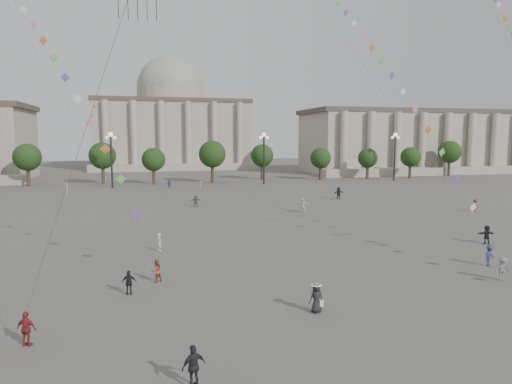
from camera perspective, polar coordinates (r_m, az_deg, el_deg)
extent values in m
plane|color=#514E4C|center=(24.70, 9.45, -16.34)|extent=(360.00, 360.00, 0.00)
cube|color=#A89E8D|center=(143.15, 22.21, 5.69)|extent=(80.00, 22.00, 16.00)
cube|color=#494035|center=(143.30, 22.37, 9.13)|extent=(81.60, 22.44, 1.20)
cube|color=#A89E8D|center=(133.13, 25.36, 2.47)|extent=(84.00, 4.00, 2.00)
cube|color=#A89E8D|center=(151.06, -10.51, 6.88)|extent=(46.00, 30.00, 20.00)
cube|color=#494035|center=(151.45, -10.60, 10.89)|extent=(46.92, 30.60, 1.20)
cube|color=#A89E8D|center=(134.38, -9.99, 3.06)|extent=(48.30, 4.00, 2.00)
cylinder|color=#A89E8D|center=(151.60, -10.62, 11.60)|extent=(21.00, 21.00, 5.00)
sphere|color=gray|center=(151.83, -10.64, 12.54)|extent=(21.00, 21.00, 21.00)
cylinder|color=#3D2A1E|center=(101.27, -25.75, 1.70)|extent=(0.70, 0.70, 3.52)
sphere|color=black|center=(101.05, -25.86, 3.77)|extent=(5.12, 5.12, 5.12)
cylinder|color=#3D2A1E|center=(99.50, -18.98, 1.93)|extent=(0.70, 0.70, 3.52)
sphere|color=black|center=(99.27, -19.06, 4.04)|extent=(5.12, 5.12, 5.12)
cylinder|color=#3D2A1E|center=(99.15, -12.05, 2.13)|extent=(0.70, 0.70, 3.52)
sphere|color=black|center=(98.93, -12.11, 4.26)|extent=(5.12, 5.12, 5.12)
cylinder|color=#3D2A1E|center=(100.26, -5.18, 2.31)|extent=(0.70, 0.70, 3.52)
sphere|color=black|center=(100.03, -5.20, 4.41)|extent=(5.12, 5.12, 5.12)
cylinder|color=#3D2A1E|center=(102.76, 1.46, 2.44)|extent=(0.70, 0.70, 3.52)
sphere|color=black|center=(102.54, 1.46, 4.49)|extent=(5.12, 5.12, 5.12)
cylinder|color=#3D2A1E|center=(106.56, 7.70, 2.54)|extent=(0.70, 0.70, 3.52)
sphere|color=black|center=(106.35, 7.73, 4.52)|extent=(5.12, 5.12, 5.12)
cylinder|color=#3D2A1E|center=(111.53, 13.44, 2.61)|extent=(0.70, 0.70, 3.52)
sphere|color=black|center=(111.33, 13.50, 4.50)|extent=(5.12, 5.12, 5.12)
cylinder|color=#3D2A1E|center=(117.52, 18.66, 2.64)|extent=(0.70, 0.70, 3.52)
sphere|color=black|center=(117.33, 18.72, 4.43)|extent=(5.12, 5.12, 5.12)
cylinder|color=#3D2A1E|center=(124.38, 23.33, 2.66)|extent=(0.70, 0.70, 3.52)
sphere|color=black|center=(124.20, 23.41, 4.35)|extent=(5.12, 5.12, 5.12)
cylinder|color=#262628|center=(91.09, -17.61, 3.60)|extent=(0.36, 0.36, 10.00)
sphere|color=#FFE5B2|center=(90.97, -17.73, 6.87)|extent=(0.90, 0.90, 0.90)
sphere|color=#FFE5B2|center=(91.02, -18.16, 6.48)|extent=(0.60, 0.60, 0.60)
sphere|color=#FFE5B2|center=(90.93, -17.27, 6.51)|extent=(0.60, 0.60, 0.60)
cylinder|color=#262628|center=(94.06, 0.99, 4.01)|extent=(0.36, 0.36, 10.00)
sphere|color=#FFE5B2|center=(93.94, 1.00, 7.18)|extent=(0.90, 0.90, 0.90)
sphere|color=#FFE5B2|center=(93.77, 0.58, 6.82)|extent=(0.60, 0.60, 0.60)
sphere|color=#FFE5B2|center=(94.13, 1.41, 6.81)|extent=(0.60, 0.60, 0.60)
cylinder|color=#262628|center=(105.82, 16.93, 4.03)|extent=(0.36, 0.36, 10.00)
sphere|color=#FFE5B2|center=(105.71, 17.03, 6.85)|extent=(0.90, 0.90, 0.90)
sphere|color=#FFE5B2|center=(105.35, 16.69, 6.54)|extent=(0.60, 0.60, 0.60)
sphere|color=#FFE5B2|center=(106.07, 17.34, 6.51)|extent=(0.60, 0.60, 0.60)
imported|color=#364A7A|center=(89.35, -10.80, 1.08)|extent=(1.09, 0.82, 1.72)
imported|color=black|center=(46.77, 26.88, -4.77)|extent=(1.64, 0.68, 1.72)
imported|color=beige|center=(84.64, -6.93, 0.81)|extent=(1.36, 1.47, 1.64)
imported|color=slate|center=(35.50, 28.43, -8.44)|extent=(1.17, 0.82, 1.65)
imported|color=silver|center=(59.53, 5.86, -1.61)|extent=(1.84, 1.08, 1.89)
imported|color=maroon|center=(65.86, 25.71, -1.52)|extent=(1.27, 1.05, 1.71)
imported|color=black|center=(72.93, 10.29, -0.12)|extent=(1.85, 0.97, 1.90)
imported|color=beige|center=(84.14, -22.55, 0.37)|extent=(0.49, 0.70, 1.86)
imported|color=#5C5B60|center=(64.57, -7.53, -1.08)|extent=(1.59, 0.71, 1.66)
imported|color=silver|center=(40.09, -11.97, -6.16)|extent=(0.52, 0.64, 1.52)
imported|color=maroon|center=(24.57, -26.76, -15.04)|extent=(1.06, 0.77, 1.67)
imported|color=black|center=(29.76, -15.58, -10.84)|extent=(0.93, 0.44, 1.54)
imported|color=#232228|center=(19.09, -7.79, -20.77)|extent=(1.09, 0.75, 1.72)
imported|color=#9F472B|center=(31.80, -12.34, -9.59)|extent=(0.93, 0.86, 1.54)
imported|color=navy|center=(38.93, 27.17, -7.08)|extent=(1.21, 0.99, 1.63)
imported|color=black|center=(26.17, 7.55, -12.99)|extent=(0.89, 0.66, 1.67)
cone|color=white|center=(25.91, 7.58, -11.35)|extent=(0.52, 0.52, 0.14)
cylinder|color=white|center=(25.93, 7.58, -11.48)|extent=(0.60, 0.60, 0.02)
cube|color=white|center=(26.22, 8.19, -13.62)|extent=(0.22, 0.10, 0.35)
cylinder|color=#3F3F3F|center=(21.85, -21.28, 4.91)|extent=(0.02, 0.02, 16.06)
cylinder|color=#3F3F3F|center=(53.97, -27.79, 18.62)|extent=(0.02, 0.02, 62.79)
cube|color=#6B4E9D|center=(32.85, -14.59, -2.68)|extent=(0.76, 0.25, 0.76)
cube|color=#5EB955|center=(34.47, -16.56, 1.57)|extent=(0.76, 0.25, 0.76)
cube|color=#BA6A2B|center=(36.31, -18.34, 5.13)|extent=(0.76, 0.25, 0.76)
cube|color=pink|center=(38.30, -19.95, 8.18)|extent=(0.76, 0.25, 0.76)
cube|color=white|center=(40.42, -21.42, 10.80)|extent=(0.76, 0.25, 0.76)
cube|color=#6B4E9D|center=(42.62, -22.75, 13.07)|extent=(0.76, 0.25, 0.76)
cube|color=#5EB955|center=(44.90, -23.97, 15.05)|extent=(0.76, 0.25, 0.76)
cube|color=#BA6A2B|center=(47.23, -25.09, 16.78)|extent=(0.76, 0.25, 0.76)
cube|color=pink|center=(49.61, -26.11, 18.31)|extent=(0.76, 0.25, 0.76)
cube|color=white|center=(52.03, -27.06, 19.66)|extent=(0.76, 0.25, 0.76)
cylinder|color=#3F3F3F|center=(63.93, 8.06, 22.25)|extent=(0.02, 0.02, 76.94)
cube|color=white|center=(39.60, 25.50, -1.75)|extent=(0.76, 0.25, 0.76)
cube|color=#6B4E9D|center=(40.71, 23.82, 1.65)|extent=(0.76, 0.25, 0.76)
cube|color=#5EB955|center=(41.99, 22.23, 4.63)|extent=(0.76, 0.25, 0.76)
cube|color=#BA6A2B|center=(43.41, 20.71, 7.29)|extent=(0.76, 0.25, 0.76)
cube|color=pink|center=(44.94, 19.28, 9.68)|extent=(0.76, 0.25, 0.76)
cube|color=white|center=(46.57, 17.92, 11.83)|extent=(0.76, 0.25, 0.76)
cube|color=#6B4E9D|center=(48.27, 16.64, 13.78)|extent=(0.76, 0.25, 0.76)
cube|color=#5EB955|center=(50.04, 15.42, 15.54)|extent=(0.76, 0.25, 0.76)
cube|color=#BA6A2B|center=(51.87, 14.27, 17.14)|extent=(0.76, 0.25, 0.76)
cube|color=pink|center=(53.75, 13.18, 18.59)|extent=(0.76, 0.25, 0.76)
cube|color=white|center=(55.67, 12.14, 19.92)|extent=(0.76, 0.25, 0.76)
cube|color=#6B4E9D|center=(57.63, 11.16, 21.13)|extent=(0.76, 0.25, 0.76)
cube|color=#5EB955|center=(59.62, 10.23, 22.23)|extent=(0.76, 0.25, 0.76)
cylinder|color=#3F3F3F|center=(56.66, 29.16, 15.44)|extent=(0.02, 0.02, 62.57)
cube|color=#5EB955|center=(58.04, 29.08, 17.75)|extent=(0.76, 0.25, 0.76)
cube|color=#BA6A2B|center=(60.13, 28.72, 18.54)|extent=(0.76, 0.25, 0.76)
cube|color=pink|center=(62.23, 28.37, 19.26)|extent=(0.76, 0.25, 0.76)
cube|color=white|center=(64.34, 28.05, 19.92)|extent=(0.76, 0.25, 0.76)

